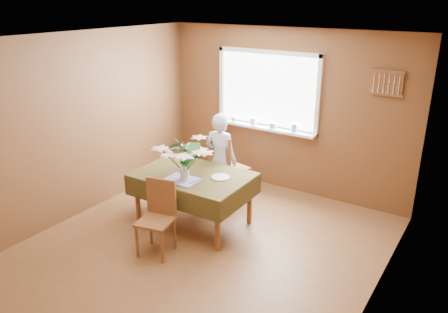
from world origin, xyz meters
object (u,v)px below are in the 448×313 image
Objects in this scene: dining_table at (193,180)px; flower_bouquet at (184,155)px; chair_near at (158,213)px; chair_far at (226,166)px; seated_woman at (221,160)px.

dining_table is 0.47m from flower_bouquet.
flower_bouquet is (-0.02, 0.55, 0.57)m from chair_near.
chair_far is 1.74× the size of flower_bouquet.
chair_near is at bearing 92.14° from seated_woman.
seated_woman reaches higher than chair_far.
dining_table is 1.68× the size of chair_near.
dining_table is at bearing 90.76° from seated_woman.
seated_woman is at bearing 106.02° from chair_far.
seated_woman is at bearing 92.68° from flower_bouquet.
chair_far is at bearing 90.16° from dining_table.
chair_far is 1.58m from chair_near.
dining_table is 2.51× the size of flower_bouquet.
chair_near is 0.79m from flower_bouquet.
chair_near is at bearing -87.36° from dining_table.
flower_bouquet reaches higher than chair_far.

